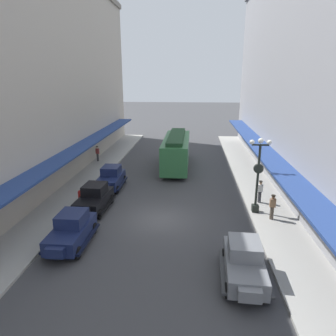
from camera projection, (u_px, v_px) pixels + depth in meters
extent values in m
plane|color=#424244|center=(161.00, 219.00, 20.52)|extent=(200.00, 200.00, 0.00)
cube|color=#A8A59E|center=(51.00, 214.00, 21.09)|extent=(3.00, 60.00, 0.15)
cube|color=#A8A59E|center=(276.00, 223.00, 19.91)|extent=(3.00, 60.00, 0.15)
cube|color=navy|center=(38.00, 173.00, 20.31)|extent=(1.80, 54.00, 0.16)
cube|color=navy|center=(291.00, 180.00, 19.03)|extent=(1.80, 54.00, 0.16)
cube|color=black|center=(94.00, 200.00, 21.77)|extent=(1.84, 3.96, 0.80)
cube|color=black|center=(95.00, 189.00, 21.79)|extent=(1.50, 1.75, 0.70)
cube|color=#8C9EA8|center=(95.00, 189.00, 21.79)|extent=(1.43, 1.71, 0.42)
cube|color=black|center=(83.00, 212.00, 19.72)|extent=(0.95, 0.39, 0.52)
cube|color=black|center=(107.00, 205.00, 21.75)|extent=(0.37, 3.52, 0.12)
cube|color=black|center=(82.00, 204.00, 21.97)|extent=(0.37, 3.52, 0.12)
cylinder|color=black|center=(99.00, 214.00, 20.49)|extent=(0.24, 0.69, 0.68)
cylinder|color=black|center=(76.00, 213.00, 20.67)|extent=(0.24, 0.69, 0.68)
cylinder|color=black|center=(111.00, 199.00, 23.09)|extent=(0.24, 0.69, 0.68)
cylinder|color=black|center=(90.00, 198.00, 23.27)|extent=(0.24, 0.69, 0.68)
cube|color=#19234C|center=(111.00, 180.00, 26.16)|extent=(1.73, 3.91, 0.80)
cube|color=#19234C|center=(111.00, 170.00, 26.19)|extent=(1.45, 1.71, 0.70)
cube|color=#8C9EA8|center=(111.00, 170.00, 26.19)|extent=(1.38, 1.68, 0.42)
cube|color=#19234C|center=(104.00, 188.00, 24.11)|extent=(0.94, 0.37, 0.52)
cube|color=black|center=(122.00, 183.00, 26.18)|extent=(0.27, 3.51, 0.12)
cube|color=black|center=(100.00, 183.00, 26.32)|extent=(0.27, 3.51, 0.12)
cylinder|color=black|center=(117.00, 190.00, 24.91)|extent=(0.23, 0.68, 0.68)
cylinder|color=black|center=(97.00, 189.00, 25.03)|extent=(0.23, 0.68, 0.68)
cylinder|color=black|center=(124.00, 179.00, 27.52)|extent=(0.23, 0.68, 0.68)
cylinder|color=black|center=(106.00, 179.00, 27.64)|extent=(0.23, 0.68, 0.68)
cube|color=#19234C|center=(71.00, 233.00, 17.23)|extent=(1.71, 3.91, 0.80)
cube|color=#19234C|center=(72.00, 219.00, 17.25)|extent=(1.45, 1.70, 0.70)
cube|color=#8C9EA8|center=(72.00, 219.00, 17.25)|extent=(1.37, 1.67, 0.42)
cube|color=#19234C|center=(55.00, 253.00, 15.18)|extent=(0.94, 0.36, 0.52)
cube|color=black|center=(89.00, 239.00, 17.25)|extent=(0.25, 3.51, 0.12)
cube|color=black|center=(56.00, 237.00, 17.39)|extent=(0.25, 3.51, 0.12)
cylinder|color=black|center=(77.00, 253.00, 15.97)|extent=(0.22, 0.68, 0.68)
cylinder|color=black|center=(47.00, 252.00, 16.10)|extent=(0.22, 0.68, 0.68)
cylinder|color=black|center=(94.00, 228.00, 18.58)|extent=(0.22, 0.68, 0.68)
cylinder|color=black|center=(68.00, 227.00, 18.71)|extent=(0.22, 0.68, 0.68)
cube|color=slate|center=(244.00, 265.00, 14.25)|extent=(1.87, 3.97, 0.80)
cube|color=slate|center=(245.00, 248.00, 14.27)|extent=(1.51, 1.76, 0.70)
cube|color=#8C9EA8|center=(245.00, 248.00, 14.27)|extent=(1.44, 1.72, 0.42)
cube|color=slate|center=(250.00, 295.00, 12.21)|extent=(0.95, 0.40, 0.52)
cube|color=#393A3D|center=(265.00, 273.00, 14.22)|extent=(0.39, 3.52, 0.12)
cube|color=#393A3D|center=(223.00, 270.00, 14.45)|extent=(0.39, 3.52, 0.12)
cylinder|color=black|center=(267.00, 294.00, 12.96)|extent=(0.25, 0.69, 0.68)
cylinder|color=black|center=(228.00, 291.00, 13.16)|extent=(0.25, 0.69, 0.68)
cylinder|color=black|center=(257.00, 258.00, 15.56)|extent=(0.25, 0.69, 0.68)
cylinder|color=black|center=(224.00, 255.00, 15.76)|extent=(0.25, 0.69, 0.68)
cube|color=#33723F|center=(176.00, 151.00, 31.80)|extent=(2.50, 9.60, 2.70)
cube|color=#1C3F23|center=(176.00, 137.00, 31.37)|extent=(1.50, 8.64, 0.36)
cube|color=#8C9EA8|center=(176.00, 147.00, 31.67)|extent=(2.53, 8.83, 0.95)
cube|color=black|center=(175.00, 174.00, 29.49)|extent=(2.00, 1.20, 0.40)
cube|color=black|center=(178.00, 159.00, 34.99)|extent=(2.00, 1.20, 0.40)
cube|color=black|center=(255.00, 208.00, 21.29)|extent=(0.44, 0.44, 0.50)
cylinder|color=black|center=(258.00, 176.00, 20.63)|extent=(0.16, 0.16, 4.20)
cube|color=black|center=(261.00, 145.00, 20.04)|extent=(1.10, 0.10, 0.10)
sphere|color=white|center=(252.00, 142.00, 20.03)|extent=(0.32, 0.32, 0.32)
sphere|color=white|center=(269.00, 142.00, 19.94)|extent=(0.32, 0.32, 0.32)
sphere|color=white|center=(261.00, 141.00, 19.96)|extent=(0.36, 0.36, 0.36)
cylinder|color=black|center=(258.00, 169.00, 20.49)|extent=(0.64, 0.18, 0.64)
cylinder|color=silver|center=(258.00, 168.00, 20.58)|extent=(0.56, 0.02, 0.56)
cylinder|color=#B21E19|center=(80.00, 196.00, 23.16)|extent=(0.24, 0.24, 0.70)
sphere|color=#B21E19|center=(79.00, 192.00, 23.05)|extent=(0.20, 0.20, 0.20)
cylinder|color=#4C4238|center=(272.00, 213.00, 20.12)|extent=(0.24, 0.24, 0.85)
cube|color=#8C6647|center=(273.00, 203.00, 19.92)|extent=(0.36, 0.22, 0.56)
sphere|color=brown|center=(273.00, 197.00, 19.81)|extent=(0.22, 0.22, 0.22)
cylinder|color=black|center=(274.00, 195.00, 19.78)|extent=(0.28, 0.28, 0.04)
cylinder|color=#2D2D33|center=(259.00, 197.00, 22.82)|extent=(0.24, 0.24, 0.85)
cube|color=white|center=(260.00, 188.00, 22.62)|extent=(0.36, 0.22, 0.56)
sphere|color=tan|center=(261.00, 183.00, 22.50)|extent=(0.22, 0.22, 0.22)
cylinder|color=black|center=(261.00, 181.00, 22.47)|extent=(0.28, 0.28, 0.04)
cylinder|color=#2D2D33|center=(98.00, 157.00, 34.11)|extent=(0.24, 0.24, 0.85)
cube|color=maroon|center=(97.00, 151.00, 33.92)|extent=(0.36, 0.22, 0.56)
sphere|color=beige|center=(97.00, 147.00, 33.80)|extent=(0.22, 0.22, 0.22)
cylinder|color=black|center=(97.00, 146.00, 33.77)|extent=(0.28, 0.28, 0.04)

